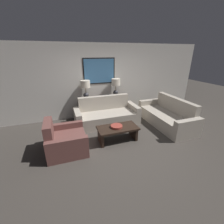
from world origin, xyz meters
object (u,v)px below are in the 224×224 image
couch_by_side (167,116)px  couch_by_back_wall (107,115)px  coffee_table (118,131)px  table_lamp_right (116,85)px  armchair_near_back_wall (65,141)px  decorative_bowl (117,126)px  console_table (102,107)px  table_lamp_left (86,87)px

couch_by_side → couch_by_back_wall: bearing=158.4°
couch_by_back_wall → coffee_table: couch_by_back_wall is taller
table_lamp_right → armchair_near_back_wall: bearing=-138.1°
couch_by_back_wall → decorative_bowl: couch_by_back_wall is taller
couch_by_back_wall → console_table: bearing=90.0°
table_lamp_left → armchair_near_back_wall: (-0.89, -1.81, -0.93)m
console_table → armchair_near_back_wall: armchair_near_back_wall is taller
table_lamp_left → console_table: bearing=0.0°
table_lamp_right → armchair_near_back_wall: (-2.02, -1.81, -0.93)m
coffee_table → armchair_near_back_wall: armchair_near_back_wall is taller
armchair_near_back_wall → couch_by_back_wall: bearing=39.2°
table_lamp_right → couch_by_side: (1.36, -1.39, -0.91)m
console_table → decorative_bowl: (-0.07, -1.80, 0.05)m
couch_by_side → decorative_bowl: couch_by_side is taller
couch_by_side → decorative_bowl: bearing=-168.4°
console_table → couch_by_back_wall: 0.63m
table_lamp_right → couch_by_side: size_ratio=0.30×
decorative_bowl → table_lamp_right: bearing=70.5°
console_table → couch_by_side: size_ratio=0.75×
couch_by_back_wall → armchair_near_back_wall: size_ratio=2.17×
couch_by_back_wall → decorative_bowl: bearing=-93.5°
console_table → coffee_table: (-0.04, -1.81, -0.09)m
couch_by_back_wall → decorative_bowl: size_ratio=6.63×
table_lamp_left → table_lamp_right: same height
couch_by_back_wall → decorative_bowl: 1.18m
couch_by_side → table_lamp_left: bearing=150.9°
table_lamp_left → couch_by_side: size_ratio=0.30×
table_lamp_left → couch_by_back_wall: size_ratio=0.30×
table_lamp_right → coffee_table: table_lamp_right is taller
console_table → couch_by_back_wall: couch_by_back_wall is taller
coffee_table → armchair_near_back_wall: bearing=-179.8°
console_table → couch_by_side: couch_by_side is taller
decorative_bowl → couch_by_side: bearing=11.6°
armchair_near_back_wall → console_table: bearing=51.3°
coffee_table → decorative_bowl: bearing=164.7°
coffee_table → armchair_near_back_wall: (-1.41, -0.00, -0.03)m
decorative_bowl → console_table: bearing=87.7°
console_table → decorative_bowl: size_ratio=4.96×
table_lamp_right → couch_by_back_wall: bearing=-132.1°
couch_by_side → console_table: bearing=144.2°
console_table → couch_by_back_wall: bearing=-90.0°
console_table → table_lamp_left: size_ratio=2.51×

